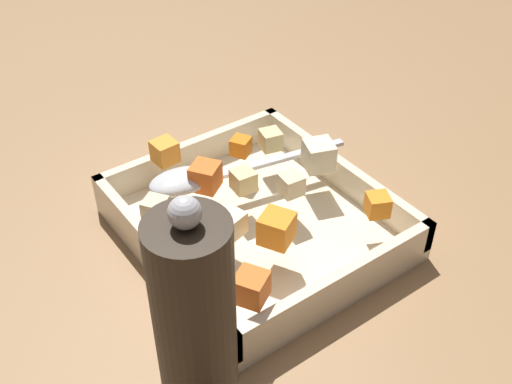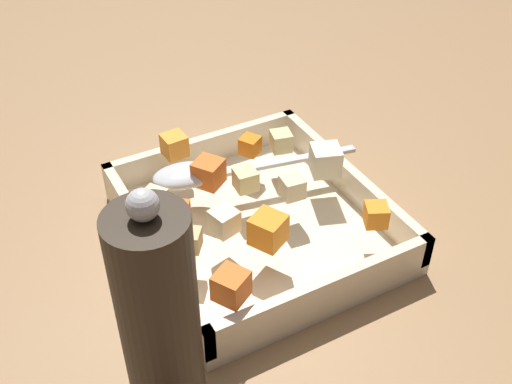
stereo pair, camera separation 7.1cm
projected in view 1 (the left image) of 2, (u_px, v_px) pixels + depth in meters
The scene contains 18 objects.
ground_plane at pixel (241, 237), 0.75m from camera, with size 4.00×4.00×0.00m, color #936D47.
baking_dish at pixel (256, 224), 0.74m from camera, with size 0.30×0.27×0.05m.
carrot_chunk_mid_left at pixel (277, 228), 0.66m from camera, with size 0.03×0.03×0.03m, color orange.
carrot_chunk_corner_ne at pixel (185, 221), 0.67m from camera, with size 0.02×0.02×0.02m, color orange.
carrot_chunk_far_right at pixel (241, 146), 0.78m from camera, with size 0.02×0.02×0.02m, color orange.
carrot_chunk_center at pixel (378, 205), 0.69m from camera, with size 0.02×0.02×0.02m, color orange.
carrot_chunk_back_center at pixel (165, 152), 0.77m from camera, with size 0.03×0.03×0.03m, color orange.
carrot_chunk_corner_sw at pixel (251, 287), 0.59m from camera, with size 0.03×0.03×0.03m, color orange.
carrot_chunk_near_left at pixel (205, 176), 0.73m from camera, with size 0.03×0.03×0.03m, color orange.
potato_chunk_rim_edge at pixel (271, 140), 0.79m from camera, with size 0.02×0.02×0.02m, color #E0CC89.
potato_chunk_near_spoon at pixel (156, 209), 0.69m from camera, with size 0.02×0.02×0.02m, color beige.
potato_chunk_under_handle at pixel (243, 180), 0.73m from camera, with size 0.02×0.02×0.02m, color #E0CC89.
potato_chunk_heap_top at pixel (231, 223), 0.67m from camera, with size 0.03×0.03×0.03m, color beige.
potato_chunk_far_left at pixel (291, 184), 0.72m from camera, with size 0.02×0.02×0.02m, color beige.
potato_chunk_near_right at pixel (319, 156), 0.76m from camera, with size 0.03×0.03×0.03m, color beige.
potato_chunk_corner_nw at pixel (200, 245), 0.64m from camera, with size 0.02×0.02×0.02m, color tan.
serving_spoon at pixel (193, 178), 0.74m from camera, with size 0.08×0.26×0.02m.
pepper_mill at pixel (196, 329), 0.50m from camera, with size 0.07×0.07×0.25m.
Camera 1 is at (-0.46, 0.31, 0.51)m, focal length 44.37 mm.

